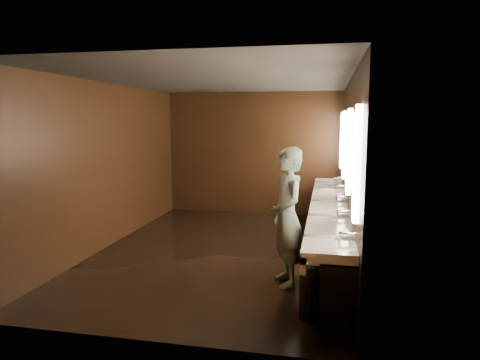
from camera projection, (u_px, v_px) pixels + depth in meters
name	position (u px, v px, depth m)	size (l,w,h in m)	color
floor	(222.00, 251.00, 7.15)	(6.00, 6.00, 0.00)	black
ceiling	(221.00, 80.00, 6.76)	(4.00, 6.00, 0.02)	#2D2D2B
wall_back	(253.00, 153.00, 9.86)	(4.00, 0.02, 2.80)	black
wall_front	(145.00, 203.00, 4.04)	(4.00, 0.02, 2.80)	black
wall_left	(109.00, 165.00, 7.35)	(0.02, 6.00, 2.80)	black
wall_right	(348.00, 171.00, 6.56)	(0.02, 6.00, 2.80)	black
sink_counter	(332.00, 227.00, 6.73)	(0.55, 5.40, 1.01)	black
mirror_band	(347.00, 148.00, 6.51)	(0.06, 5.03, 1.15)	#FEE3C4
person	(287.00, 217.00, 5.61)	(0.67, 0.44, 1.83)	#92CBD9
trash_bin	(314.00, 295.00, 4.73)	(0.32, 0.32, 0.50)	black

